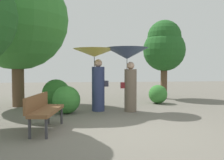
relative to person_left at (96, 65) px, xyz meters
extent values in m
plane|color=#6B665B|center=(0.61, -2.65, -1.55)|extent=(40.00, 40.00, 0.00)
cylinder|color=navy|center=(0.08, -0.01, -0.80)|extent=(0.43, 0.43, 1.49)
sphere|color=tan|center=(0.08, -0.01, 0.06)|extent=(0.27, 0.27, 0.27)
cylinder|color=#333338|center=(-0.05, 0.00, -0.15)|extent=(0.02, 0.02, 0.85)
cone|color=#D8C64C|center=(-0.05, 0.00, 0.41)|extent=(1.41, 1.41, 0.27)
cube|color=#333342|center=(0.35, -0.02, -0.62)|extent=(0.14, 0.10, 0.20)
cylinder|color=#6B5B4C|center=(1.14, -0.24, -0.84)|extent=(0.40, 0.40, 1.42)
sphere|color=tan|center=(1.14, -0.24, -0.02)|extent=(0.25, 0.25, 0.25)
cylinder|color=#333338|center=(1.02, -0.23, -0.21)|extent=(0.02, 0.02, 0.82)
cone|color=#38476B|center=(1.02, -0.23, 0.38)|extent=(1.40, 1.40, 0.37)
cube|color=maroon|center=(0.88, -0.22, -0.67)|extent=(0.14, 0.10, 0.20)
cylinder|color=#38383D|center=(-1.18, -3.11, -1.33)|extent=(0.06, 0.06, 0.44)
cylinder|color=#38383D|center=(-1.52, -3.07, -1.33)|extent=(0.06, 0.06, 0.44)
cylinder|color=#38383D|center=(-0.99, -1.79, -1.33)|extent=(0.06, 0.06, 0.44)
cylinder|color=#38383D|center=(-1.33, -1.74, -1.33)|extent=(0.06, 0.06, 0.44)
cube|color=brown|center=(-1.26, -2.43, -1.09)|extent=(0.65, 1.55, 0.08)
cube|color=brown|center=(-1.49, -2.39, -0.89)|extent=(0.27, 1.49, 0.35)
cylinder|color=brown|center=(3.40, 2.90, -0.01)|extent=(0.31, 0.31, 3.08)
sphere|color=#235B23|center=(3.40, 2.90, 0.76)|extent=(1.98, 1.98, 1.98)
sphere|color=#235B23|center=(3.40, 2.90, 1.37)|extent=(1.58, 1.58, 1.58)
cylinder|color=brown|center=(-2.86, 1.32, 0.64)|extent=(0.44, 0.44, 4.37)
sphere|color=#387F33|center=(-2.86, 1.32, 1.73)|extent=(3.79, 3.79, 3.79)
sphere|color=#2D6B28|center=(-1.42, 1.00, -1.03)|extent=(1.04, 1.04, 1.04)
sphere|color=#387F33|center=(2.63, 1.41, -1.17)|extent=(0.76, 0.76, 0.76)
sphere|color=#387F33|center=(-0.96, -0.37, -1.11)|extent=(0.88, 0.88, 0.88)
camera|label=1|loc=(-0.45, -8.01, -0.12)|focal=38.20mm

